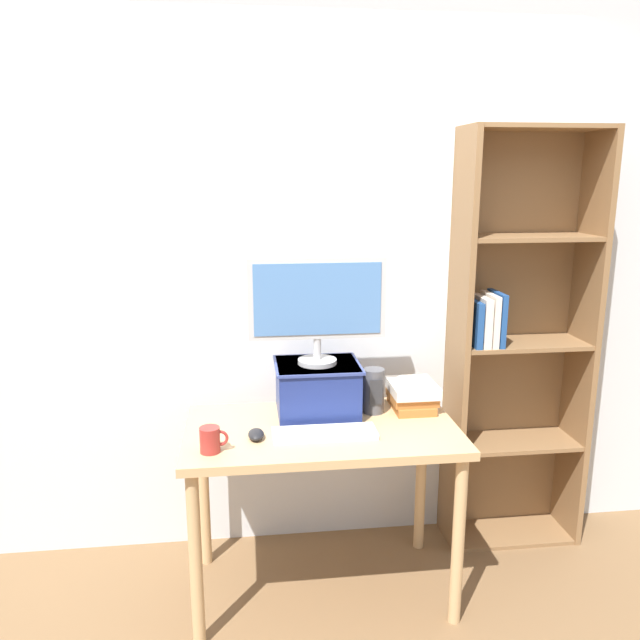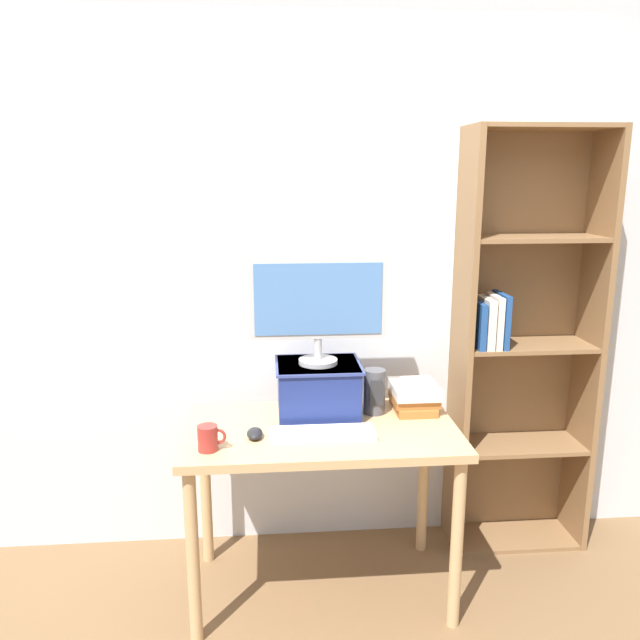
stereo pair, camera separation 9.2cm
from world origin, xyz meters
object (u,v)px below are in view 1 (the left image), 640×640
(bookshelf_unit, at_px, (515,341))
(coffee_mug, at_px, (211,440))
(riser_box, at_px, (317,387))
(keyboard, at_px, (325,433))
(desk_speaker, at_px, (374,391))
(computer_mouse, at_px, (256,434))
(computer_monitor, at_px, (317,303))
(book_stack, at_px, (412,395))
(desk, at_px, (322,450))

(bookshelf_unit, height_order, coffee_mug, bookshelf_unit)
(riser_box, height_order, keyboard, riser_box)
(keyboard, bearing_deg, desk_speaker, 43.37)
(keyboard, bearing_deg, computer_mouse, 178.48)
(computer_monitor, distance_m, book_stack, 0.61)
(desk, bearing_deg, desk_speaker, 29.76)
(computer_mouse, height_order, coffee_mug, coffee_mug)
(bookshelf_unit, xyz_separation_m, computer_monitor, (-0.98, -0.19, 0.25))
(computer_monitor, height_order, keyboard, computer_monitor)
(keyboard, bearing_deg, computer_monitor, 90.42)
(computer_monitor, relative_size, book_stack, 2.42)
(desk_speaker, bearing_deg, computer_mouse, -156.72)
(desk, height_order, computer_monitor, computer_monitor)
(computer_monitor, bearing_deg, bookshelf_unit, 10.93)
(riser_box, bearing_deg, computer_monitor, -90.00)
(computer_monitor, xyz_separation_m, book_stack, (0.43, 0.01, -0.44))
(riser_box, relative_size, computer_monitor, 0.63)
(computer_mouse, xyz_separation_m, book_stack, (0.71, 0.25, 0.04))
(coffee_mug, bearing_deg, keyboard, 11.86)
(riser_box, xyz_separation_m, coffee_mug, (-0.45, -0.34, -0.07))
(bookshelf_unit, bearing_deg, desk, -160.69)
(riser_box, bearing_deg, desk, -90.13)
(riser_box, bearing_deg, computer_mouse, -138.99)
(desk, relative_size, riser_box, 3.08)
(desk, relative_size, computer_monitor, 1.94)
(book_stack, height_order, coffee_mug, book_stack)
(riser_box, bearing_deg, desk_speaker, -3.30)
(riser_box, relative_size, coffee_mug, 3.37)
(bookshelf_unit, bearing_deg, coffee_mug, -159.70)
(riser_box, relative_size, keyboard, 0.88)
(desk, height_order, keyboard, keyboard)
(bookshelf_unit, height_order, book_stack, bookshelf_unit)
(computer_mouse, relative_size, desk_speaker, 0.52)
(computer_monitor, xyz_separation_m, keyboard, (0.00, -0.25, -0.49))
(desk, relative_size, computer_mouse, 10.94)
(desk, height_order, riser_box, riser_box)
(riser_box, relative_size, desk_speaker, 1.86)
(keyboard, bearing_deg, coffee_mug, -168.14)
(riser_box, xyz_separation_m, desk_speaker, (0.25, -0.01, -0.02))
(keyboard, bearing_deg, book_stack, 31.03)
(coffee_mug, bearing_deg, desk_speaker, 25.15)
(computer_mouse, distance_m, book_stack, 0.75)
(riser_box, height_order, book_stack, riser_box)
(desk, relative_size, keyboard, 2.70)
(riser_box, bearing_deg, bookshelf_unit, 10.84)
(bookshelf_unit, distance_m, computer_monitor, 1.03)
(bookshelf_unit, relative_size, coffee_mug, 18.40)
(computer_mouse, bearing_deg, desk_speaker, 23.28)
(coffee_mug, bearing_deg, riser_box, 37.27)
(bookshelf_unit, height_order, computer_monitor, bookshelf_unit)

